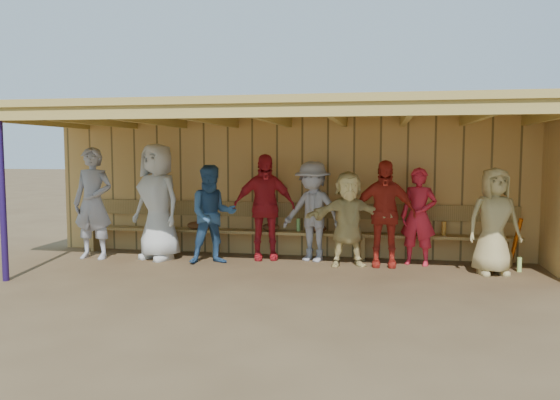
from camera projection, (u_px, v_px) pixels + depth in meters
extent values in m
plane|color=brown|center=(276.00, 270.00, 8.38)|extent=(90.00, 90.00, 0.00)
imported|color=#96969E|center=(93.00, 203.00, 9.21)|extent=(0.70, 0.47, 1.89)
imported|color=silver|center=(158.00, 202.00, 9.17)|extent=(1.12, 0.96, 1.95)
imported|color=#305784|center=(212.00, 214.00, 8.82)|extent=(0.96, 0.87, 1.60)
imported|color=red|center=(264.00, 207.00, 9.16)|extent=(1.12, 0.72, 1.77)
imported|color=#9898A0|center=(313.00, 211.00, 9.02)|extent=(1.21, 0.94, 1.65)
imported|color=#E1CA7F|center=(348.00, 219.00, 8.63)|extent=(1.47, 0.75, 1.51)
imported|color=red|center=(419.00, 216.00, 8.71)|extent=(0.65, 0.52, 1.56)
imported|color=tan|center=(494.00, 221.00, 8.01)|extent=(0.86, 0.65, 1.58)
imported|color=red|center=(384.00, 214.00, 8.60)|extent=(0.99, 0.43, 1.68)
cube|color=tan|center=(291.00, 187.00, 9.60)|extent=(8.60, 0.20, 2.40)
cube|color=#AF9648|center=(276.00, 109.00, 8.17)|extent=(8.80, 3.20, 0.10)
cube|color=#AF9648|center=(252.00, 110.00, 6.71)|extent=(8.80, 0.10, 0.18)
cube|color=#AF9648|center=(47.00, 121.00, 8.88)|extent=(0.08, 3.00, 0.16)
cube|color=#AF9648|center=(101.00, 121.00, 8.71)|extent=(0.08, 3.00, 0.16)
cube|color=#AF9648|center=(157.00, 120.00, 8.53)|extent=(0.08, 3.00, 0.16)
cube|color=#AF9648|center=(215.00, 119.00, 8.36)|extent=(0.08, 3.00, 0.16)
cube|color=#AF9648|center=(276.00, 118.00, 8.18)|extent=(0.08, 3.00, 0.16)
cube|color=#AF9648|center=(339.00, 118.00, 8.01)|extent=(0.08, 3.00, 0.16)
cube|color=#AF9648|center=(405.00, 117.00, 7.83)|extent=(0.08, 3.00, 0.16)
cube|color=#AF9648|center=(475.00, 116.00, 7.65)|extent=(0.08, 3.00, 0.16)
cube|color=#AF9648|center=(547.00, 115.00, 7.48)|extent=(0.08, 3.00, 0.16)
cylinder|color=navy|center=(2.00, 196.00, 7.57)|extent=(0.09, 0.09, 2.40)
cube|color=#9D7E43|center=(288.00, 233.00, 9.38)|extent=(7.60, 0.32, 0.05)
cube|color=#9D7E43|center=(289.00, 210.00, 9.51)|extent=(7.60, 0.04, 0.26)
cube|color=#9D7E43|center=(96.00, 239.00, 10.07)|extent=(0.06, 0.29, 0.40)
cube|color=#9D7E43|center=(216.00, 243.00, 9.64)|extent=(0.06, 0.29, 0.40)
cube|color=#9D7E43|center=(363.00, 248.00, 9.16)|extent=(0.06, 0.29, 0.40)
cube|color=#9D7E43|center=(509.00, 253.00, 8.74)|extent=(0.06, 0.29, 0.40)
cylinder|color=orange|center=(515.00, 242.00, 8.52)|extent=(0.13, 0.41, 0.80)
sphere|color=orange|center=(495.00, 264.00, 8.60)|extent=(0.08, 0.08, 0.08)
ellipsoid|color=#593319|center=(196.00, 225.00, 9.63)|extent=(0.30, 0.24, 0.14)
ellipsoid|color=#593319|center=(271.00, 227.00, 9.38)|extent=(0.30, 0.24, 0.14)
ellipsoid|color=#593319|center=(318.00, 228.00, 9.23)|extent=(0.30, 0.24, 0.14)
cylinder|color=#82C361|center=(298.00, 225.00, 9.39)|extent=(0.07, 0.07, 0.22)
cylinder|color=gold|center=(444.00, 228.00, 8.94)|extent=(0.07, 0.07, 0.22)
cylinder|color=#ADDC6E|center=(519.00, 265.00, 8.25)|extent=(0.07, 0.07, 0.22)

